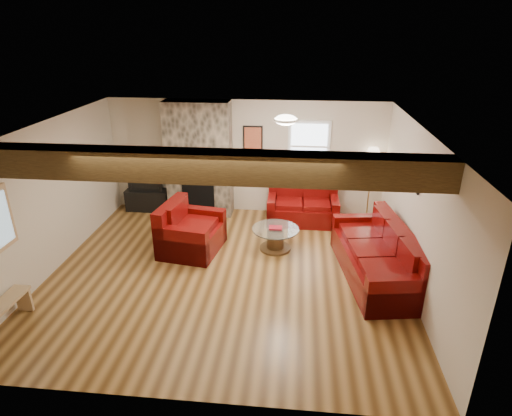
# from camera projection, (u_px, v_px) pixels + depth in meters

# --- Properties ---
(room) EXTENTS (8.00, 8.00, 8.00)m
(room) POSITION_uv_depth(u_px,v_px,m) (226.00, 206.00, 6.87)
(room) COLOR brown
(room) RESTS_ON ground
(floor) EXTENTS (6.00, 6.00, 0.00)m
(floor) POSITION_uv_depth(u_px,v_px,m) (228.00, 273.00, 7.36)
(floor) COLOR brown
(floor) RESTS_ON ground
(oak_beam) EXTENTS (6.00, 0.36, 0.38)m
(oak_beam) POSITION_uv_depth(u_px,v_px,m) (207.00, 166.00, 5.31)
(oak_beam) COLOR #30200E
(oak_beam) RESTS_ON room
(chimney_breast) EXTENTS (1.40, 0.67, 2.50)m
(chimney_breast) POSITION_uv_depth(u_px,v_px,m) (199.00, 161.00, 9.25)
(chimney_breast) COLOR #363129
(chimney_breast) RESTS_ON floor
(back_window) EXTENTS (0.90, 0.08, 1.10)m
(back_window) POSITION_uv_depth(u_px,v_px,m) (309.00, 146.00, 9.11)
(back_window) COLOR white
(back_window) RESTS_ON room
(ceiling_dome) EXTENTS (0.40, 0.40, 0.18)m
(ceiling_dome) POSITION_uv_depth(u_px,v_px,m) (286.00, 122.00, 7.14)
(ceiling_dome) COLOR white
(ceiling_dome) RESTS_ON room
(artwork_back) EXTENTS (0.42, 0.06, 0.52)m
(artwork_back) POSITION_uv_depth(u_px,v_px,m) (253.00, 138.00, 9.16)
(artwork_back) COLOR black
(artwork_back) RESTS_ON room
(artwork_right) EXTENTS (0.06, 0.55, 0.42)m
(artwork_right) POSITION_uv_depth(u_px,v_px,m) (415.00, 176.00, 6.68)
(artwork_right) COLOR black
(artwork_right) RESTS_ON room
(sofa_three) EXTENTS (1.32, 2.45, 0.90)m
(sofa_three) POSITION_uv_depth(u_px,v_px,m) (376.00, 253.00, 7.08)
(sofa_three) COLOR #450604
(sofa_three) RESTS_ON floor
(loveseat) EXTENTS (1.50, 0.87, 0.79)m
(loveseat) POSITION_uv_depth(u_px,v_px,m) (303.00, 205.00, 9.13)
(loveseat) COLOR #450604
(loveseat) RESTS_ON floor
(armchair_red) EXTENTS (1.16, 1.28, 0.92)m
(armchair_red) POSITION_uv_depth(u_px,v_px,m) (191.00, 228.00, 7.93)
(armchair_red) COLOR #450604
(armchair_red) RESTS_ON floor
(coffee_table) EXTENTS (0.88, 0.88, 0.46)m
(coffee_table) POSITION_uv_depth(u_px,v_px,m) (275.00, 239.00, 8.06)
(coffee_table) COLOR #442D15
(coffee_table) RESTS_ON floor
(tv_cabinet) EXTENTS (0.97, 0.39, 0.48)m
(tv_cabinet) POSITION_uv_depth(u_px,v_px,m) (148.00, 200.00, 9.79)
(tv_cabinet) COLOR black
(tv_cabinet) RESTS_ON floor
(television) EXTENTS (0.79, 0.10, 0.45)m
(television) POSITION_uv_depth(u_px,v_px,m) (146.00, 181.00, 9.61)
(television) COLOR black
(television) RESTS_ON tv_cabinet
(floor_lamp) EXTENTS (0.41, 0.41, 1.59)m
(floor_lamp) POSITION_uv_depth(u_px,v_px,m) (373.00, 159.00, 8.91)
(floor_lamp) COLOR #A78145
(floor_lamp) RESTS_ON floor
(pine_bench) EXTENTS (0.25, 1.09, 0.41)m
(pine_bench) POSITION_uv_depth(u_px,v_px,m) (2.00, 320.00, 5.86)
(pine_bench) COLOR tan
(pine_bench) RESTS_ON floor
(coal_bucket) EXTENTS (0.31, 0.31, 0.29)m
(coal_bucket) POSITION_uv_depth(u_px,v_px,m) (185.00, 221.00, 8.95)
(coal_bucket) COLOR gray
(coal_bucket) RESTS_ON floor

